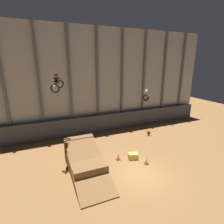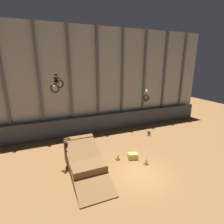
# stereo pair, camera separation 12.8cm
# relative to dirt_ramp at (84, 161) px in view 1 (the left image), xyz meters

# --- Properties ---
(ground_plane) EXTENTS (60.00, 60.00, 0.00)m
(ground_plane) POSITION_rel_dirt_ramp_xyz_m (3.96, -2.53, -0.78)
(ground_plane) COLOR olive
(arena_back_wall) EXTENTS (32.00, 0.40, 12.90)m
(arena_back_wall) POSITION_rel_dirt_ramp_xyz_m (3.96, 8.04, 5.68)
(arena_back_wall) COLOR #ADB2B7
(arena_back_wall) RESTS_ON ground_plane
(lower_barrier) EXTENTS (31.36, 0.20, 2.23)m
(lower_barrier) POSITION_rel_dirt_ramp_xyz_m (3.96, 7.37, 0.34)
(lower_barrier) COLOR #474C56
(lower_barrier) RESTS_ON ground_plane
(dirt_ramp) EXTENTS (2.68, 6.26, 2.34)m
(dirt_ramp) POSITION_rel_dirt_ramp_xyz_m (0.00, 0.00, 0.00)
(dirt_ramp) COLOR brown
(dirt_ramp) RESTS_ON ground_plane
(rider_bike_left_air) EXTENTS (1.27, 1.85, 1.56)m
(rider_bike_left_air) POSITION_rel_dirt_ramp_xyz_m (-1.48, 2.04, 6.34)
(rider_bike_left_air) COLOR black
(rider_bike_right_air) EXTENTS (1.46, 1.72, 1.52)m
(rider_bike_right_air) POSITION_rel_dirt_ramp_xyz_m (9.40, 5.23, 3.97)
(rider_bike_right_air) COLOR black
(traffic_cone_near_ramp) EXTENTS (0.36, 0.36, 0.58)m
(traffic_cone_near_ramp) POSITION_rel_dirt_ramp_xyz_m (5.26, -1.48, -0.49)
(traffic_cone_near_ramp) COLOR black
(traffic_cone_near_ramp) RESTS_ON ground_plane
(traffic_cone_arena_edge) EXTENTS (0.36, 0.36, 0.58)m
(traffic_cone_arena_edge) POSITION_rel_dirt_ramp_xyz_m (3.25, 0.16, -0.49)
(traffic_cone_arena_edge) COLOR black
(traffic_cone_arena_edge) RESTS_ON ground_plane
(hay_bale_trackside) EXTENTS (1.04, 0.85, 0.57)m
(hay_bale_trackside) POSITION_rel_dirt_ramp_xyz_m (4.61, -0.22, -0.50)
(hay_bale_trackside) COLOR #CCB751
(hay_bale_trackside) RESTS_ON ground_plane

